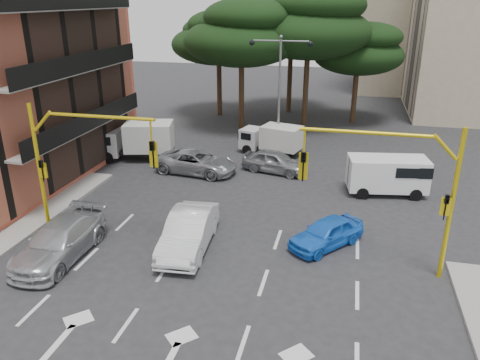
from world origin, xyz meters
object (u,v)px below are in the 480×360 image
Objects in this scene: car_silver_cross_a at (196,162)px; box_truck_b at (271,140)px; box_truck_a at (135,141)px; car_white_hatch at (189,231)px; car_blue_compact at (326,233)px; signal_mast_left at (73,154)px; car_silver_cross_b at (275,161)px; signal_mast_right at (403,180)px; car_silver_wagon at (60,241)px; van_white at (387,176)px; street_lamp_center at (280,74)px.

car_silver_cross_a is 6.04m from box_truck_b.
box_truck_a is at bearing 124.42° from box_truck_b.
car_blue_compact is (5.76, 1.58, -0.18)m from car_white_hatch.
car_blue_compact is (10.94, 1.45, -3.26)m from signal_mast_left.
car_white_hatch is 10.46m from car_silver_cross_b.
signal_mast_left is 6.03m from car_white_hatch.
signal_mast_right reaches higher than car_silver_cross_b.
box_truck_b is at bearing 68.19° from car_silver_wagon.
box_truck_a is at bearing 101.88° from signal_mast_left.
car_white_hatch is (5.18, -0.13, -3.08)m from signal_mast_left.
signal_mast_right is at bearing -137.18° from box_truck_b.
car_silver_cross_a is (-11.05, 8.87, -3.19)m from signal_mast_right.
box_truck_b is at bearing -135.32° from van_white.
car_white_hatch is at bearing -179.14° from signal_mast_right.
van_white reaches higher than box_truck_b.
car_silver_cross_a reaches higher than car_silver_cross_b.
box_truck_a is (-13.13, 8.99, 0.63)m from car_blue_compact.
van_white is at bearing 36.95° from car_silver_wagon.
car_silver_wagon is (-10.72, -3.52, 0.12)m from car_blue_compact.
car_white_hatch is at bearing -158.98° from box_truck_a.
box_truck_b is at bearing -127.98° from street_lamp_center.
car_silver_cross_a is at bearing 118.17° from car_silver_cross_b.
street_lamp_center is 2.11× the size of car_blue_compact.
signal_mast_right and signal_mast_left have the same top height.
signal_mast_right reaches higher than box_truck_b.
car_white_hatch is at bearing -55.36° from van_white.
box_truck_a is (-2.20, 10.44, -2.63)m from signal_mast_left.
car_silver_wagon is at bearing -163.18° from car_white_hatch.
street_lamp_center is at bearing 115.91° from signal_mast_right.
box_truck_b is at bearing 64.60° from signal_mast_left.
car_silver_cross_a is at bearing 141.25° from signal_mast_right.
car_silver_wagon is 16.77m from box_truck_b.
street_lamp_center is 1.59× the size of car_white_hatch.
car_silver_cross_a is (-8.38, 7.42, 0.07)m from car_blue_compact.
car_blue_compact is 0.88× the size of van_white.
car_white_hatch is 1.33× the size of car_blue_compact.
van_white reaches higher than car_white_hatch.
car_blue_compact is 11.29m from car_silver_wagon.
street_lamp_center is 1.51× the size of car_silver_wagon.
car_silver_cross_a is at bearing 73.93° from signal_mast_left.
van_white reaches higher than car_blue_compact.
van_white is at bearing -93.61° from car_silver_cross_b.
box_truck_a is (-7.38, 10.56, 0.45)m from car_white_hatch.
street_lamp_center is 1.91× the size of car_silver_cross_b.
car_silver_wagon is (0.22, -2.07, -3.14)m from signal_mast_left.
car_silver_cross_a is at bearing -129.60° from street_lamp_center.
signal_mast_right reaches higher than car_silver_wagon.
box_truck_a reaches higher than car_blue_compact.
car_silver_cross_b is at bearing 54.47° from signal_mast_left.
signal_mast_left is 15.65m from street_lamp_center.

